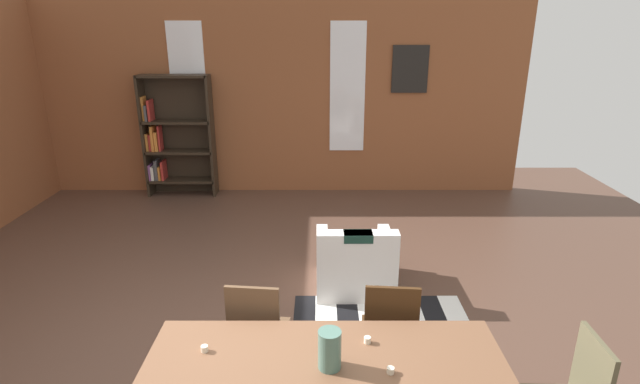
# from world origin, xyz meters

# --- Properties ---
(ground_plane) EXTENTS (11.60, 11.60, 0.00)m
(ground_plane) POSITION_xyz_m (0.00, 0.00, 0.00)
(ground_plane) COLOR brown
(back_wall_brick) EXTENTS (8.12, 0.12, 3.08)m
(back_wall_brick) POSITION_xyz_m (0.00, 4.52, 1.54)
(back_wall_brick) COLOR brown
(back_wall_brick) RESTS_ON ground
(window_pane_0) EXTENTS (0.55, 0.02, 2.00)m
(window_pane_0) POSITION_xyz_m (-1.25, 4.45, 1.70)
(window_pane_0) COLOR white
(window_pane_1) EXTENTS (0.55, 0.02, 2.00)m
(window_pane_1) POSITION_xyz_m (1.25, 4.45, 1.70)
(window_pane_1) COLOR white
(dining_table) EXTENTS (2.15, 0.92, 0.76)m
(dining_table) POSITION_xyz_m (0.85, -0.93, 0.69)
(dining_table) COLOR brown
(dining_table) RESTS_ON ground
(vase_on_table) EXTENTS (0.14, 0.14, 0.24)m
(vase_on_table) POSITION_xyz_m (0.87, -0.93, 0.88)
(vase_on_table) COLOR #4C7266
(vase_on_table) RESTS_ON dining_table
(tealight_candle_0) EXTENTS (0.04, 0.04, 0.04)m
(tealight_candle_0) POSITION_xyz_m (1.22, -0.98, 0.78)
(tealight_candle_0) COLOR silver
(tealight_candle_0) RESTS_ON dining_table
(tealight_candle_1) EXTENTS (0.04, 0.04, 0.04)m
(tealight_candle_1) POSITION_xyz_m (0.11, -0.79, 0.78)
(tealight_candle_1) COLOR silver
(tealight_candle_1) RESTS_ON dining_table
(tealight_candle_2) EXTENTS (0.04, 0.04, 0.04)m
(tealight_candle_2) POSITION_xyz_m (1.11, -0.71, 0.78)
(tealight_candle_2) COLOR silver
(tealight_candle_2) RESTS_ON dining_table
(dining_chair_far_left) EXTENTS (0.44, 0.44, 0.95)m
(dining_chair_far_left) POSITION_xyz_m (0.36, -0.24, 0.51)
(dining_chair_far_left) COLOR brown
(dining_chair_far_left) RESTS_ON ground
(dining_chair_far_right) EXTENTS (0.43, 0.43, 0.95)m
(dining_chair_far_right) POSITION_xyz_m (1.33, -0.24, 0.51)
(dining_chair_far_right) COLOR #3E2612
(dining_chair_far_right) RESTS_ON ground
(bookshelf_tall) EXTENTS (1.10, 0.30, 1.92)m
(bookshelf_tall) POSITION_xyz_m (-1.51, 4.28, 0.95)
(bookshelf_tall) COLOR #2D2319
(bookshelf_tall) RESTS_ON ground
(armchair_white) EXTENTS (0.81, 0.81, 0.75)m
(armchair_white) POSITION_xyz_m (1.18, 1.29, 0.28)
(armchair_white) COLOR white
(armchair_white) RESTS_ON ground
(striped_rug) EXTENTS (1.66, 0.77, 0.01)m
(striped_rug) POSITION_xyz_m (1.39, 0.71, 0.00)
(striped_rug) COLOR black
(striped_rug) RESTS_ON ground
(framed_picture) EXTENTS (0.56, 0.03, 0.72)m
(framed_picture) POSITION_xyz_m (2.21, 4.45, 1.99)
(framed_picture) COLOR black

